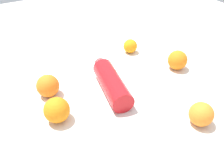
{
  "coord_description": "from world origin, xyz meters",
  "views": [
    {
      "loc": [
        0.58,
        -0.3,
        0.53
      ],
      "look_at": [
        0.01,
        0.04,
        0.04
      ],
      "focal_mm": 38.38,
      "sensor_mm": 36.0,
      "label": 1
    }
  ],
  "objects_px": {
    "orange_1": "(130,46)",
    "orange_0": "(201,114)",
    "orange_4": "(48,86)",
    "water_bottle": "(110,80)",
    "orange_3": "(57,110)",
    "orange_2": "(177,60)"
  },
  "relations": [
    {
      "from": "water_bottle",
      "to": "orange_0",
      "type": "relative_size",
      "value": 4.02
    },
    {
      "from": "orange_0",
      "to": "orange_2",
      "type": "xyz_separation_m",
      "value": [
        -0.26,
        0.16,
        0.0
      ]
    },
    {
      "from": "water_bottle",
      "to": "orange_0",
      "type": "distance_m",
      "value": 0.32
    },
    {
      "from": "water_bottle",
      "to": "orange_4",
      "type": "bearing_deg",
      "value": 80.82
    },
    {
      "from": "orange_3",
      "to": "orange_4",
      "type": "xyz_separation_m",
      "value": [
        -0.13,
        0.02,
        -0.0
      ]
    },
    {
      "from": "orange_0",
      "to": "orange_1",
      "type": "relative_size",
      "value": 1.2
    },
    {
      "from": "water_bottle",
      "to": "orange_4",
      "type": "relative_size",
      "value": 3.77
    },
    {
      "from": "orange_3",
      "to": "water_bottle",
      "type": "bearing_deg",
      "value": 104.0
    },
    {
      "from": "orange_3",
      "to": "orange_4",
      "type": "distance_m",
      "value": 0.13
    },
    {
      "from": "orange_0",
      "to": "orange_4",
      "type": "relative_size",
      "value": 0.94
    },
    {
      "from": "orange_1",
      "to": "orange_2",
      "type": "height_order",
      "value": "orange_2"
    },
    {
      "from": "orange_1",
      "to": "orange_2",
      "type": "bearing_deg",
      "value": 22.05
    },
    {
      "from": "orange_1",
      "to": "orange_3",
      "type": "relative_size",
      "value": 0.77
    },
    {
      "from": "orange_0",
      "to": "orange_2",
      "type": "bearing_deg",
      "value": 149.6
    },
    {
      "from": "orange_1",
      "to": "orange_0",
      "type": "bearing_deg",
      "value": -8.59
    },
    {
      "from": "orange_3",
      "to": "orange_4",
      "type": "relative_size",
      "value": 1.01
    },
    {
      "from": "orange_0",
      "to": "orange_4",
      "type": "height_order",
      "value": "orange_4"
    },
    {
      "from": "orange_2",
      "to": "orange_3",
      "type": "relative_size",
      "value": 0.98
    },
    {
      "from": "water_bottle",
      "to": "orange_2",
      "type": "relative_size",
      "value": 3.8
    },
    {
      "from": "orange_0",
      "to": "orange_3",
      "type": "distance_m",
      "value": 0.43
    },
    {
      "from": "orange_0",
      "to": "orange_3",
      "type": "xyz_separation_m",
      "value": [
        -0.23,
        -0.36,
        0.0
      ]
    },
    {
      "from": "water_bottle",
      "to": "orange_0",
      "type": "bearing_deg",
      "value": -141.18
    }
  ]
}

